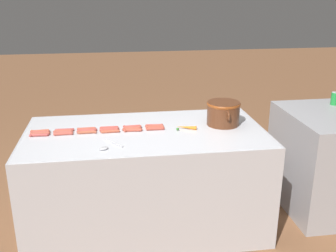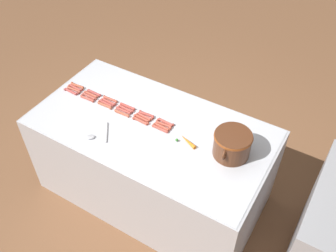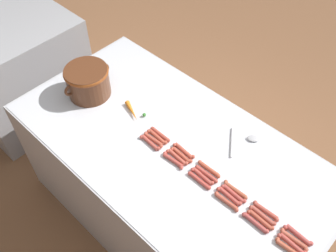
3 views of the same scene
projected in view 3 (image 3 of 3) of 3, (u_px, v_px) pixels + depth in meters
ground_plane at (170, 214)px, 2.84m from camera, size 20.00×20.00×0.00m
griddle_counter at (170, 183)px, 2.51m from camera, size 1.04×1.98×0.88m
back_cabinet at (22, 72)px, 3.22m from camera, size 0.97×0.78×0.93m
hot_dog_0 at (289, 249)px, 1.74m from camera, size 0.03×0.16×0.02m
hot_dog_1 at (255, 223)px, 1.83m from camera, size 0.03×0.16×0.02m
hot_dog_2 at (226, 202)px, 1.91m from camera, size 0.03×0.16×0.02m
hot_dog_3 at (199, 181)px, 1.99m from camera, size 0.03×0.16×0.02m
hot_dog_4 at (173, 160)px, 2.08m from camera, size 0.03×0.16×0.02m
hot_dog_5 at (150, 143)px, 2.16m from camera, size 0.03×0.16×0.02m
hot_dog_6 at (292, 244)px, 1.76m from camera, size 0.03×0.16×0.02m
hot_dog_7 at (260, 220)px, 1.84m from camera, size 0.03×0.16×0.02m
hot_dog_8 at (229, 196)px, 1.93m from camera, size 0.03×0.16×0.02m
hot_dog_9 at (202, 176)px, 2.01m from camera, size 0.03×0.16×0.02m
hot_dog_10 at (177, 157)px, 2.09m from camera, size 0.03×0.16×0.02m
hot_dog_11 at (153, 140)px, 2.17m from camera, size 0.03×0.16×0.02m
hot_dog_12 at (294, 240)px, 1.77m from camera, size 0.03×0.16×0.02m
hot_dog_13 at (262, 215)px, 1.86m from camera, size 0.03×0.16×0.02m
hot_dog_14 at (233, 194)px, 1.94m from camera, size 0.03×0.16×0.02m
hot_dog_15 at (206, 174)px, 2.02m from camera, size 0.02×0.16×0.02m
hot_dog_16 at (181, 155)px, 2.10m from camera, size 0.03×0.16×0.02m
hot_dog_17 at (157, 137)px, 2.19m from camera, size 0.03×0.16×0.02m
hot_dog_18 at (298, 235)px, 1.79m from camera, size 0.03×0.16×0.02m
hot_dog_19 at (266, 211)px, 1.87m from camera, size 0.03×0.16×0.02m
hot_dog_20 at (236, 189)px, 1.95m from camera, size 0.03×0.16×0.02m
hot_dog_21 at (209, 169)px, 2.04m from camera, size 0.03×0.16×0.02m
hot_dog_22 at (184, 151)px, 2.12m from camera, size 0.03×0.16×0.02m
hot_dog_23 at (161, 134)px, 2.20m from camera, size 0.03×0.16×0.02m
bean_pot at (88, 80)px, 2.36m from camera, size 0.36×0.29×0.20m
serving_spoon at (246, 140)px, 2.18m from camera, size 0.24×0.19×0.02m
carrot at (133, 111)px, 2.32m from camera, size 0.09×0.18×0.03m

